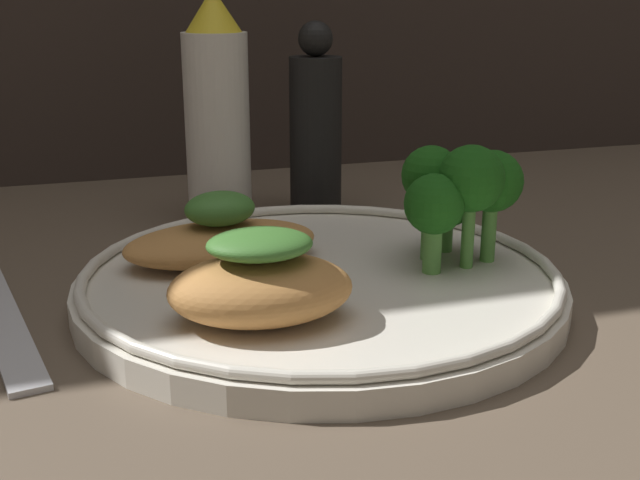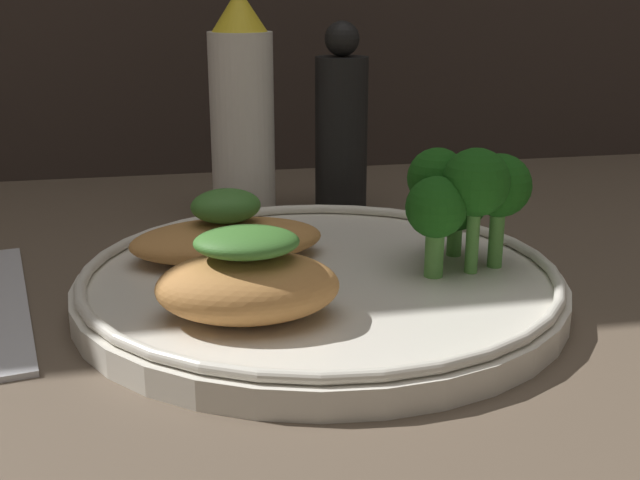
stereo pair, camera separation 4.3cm
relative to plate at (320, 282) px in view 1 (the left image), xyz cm
name	(u,v)px [view 1 (the left image)]	position (x,y,z in cm)	size (l,w,h in cm)	color
ground_plane	(320,308)	(0.00, 0.00, -1.49)	(180.00, 180.00, 1.00)	brown
plate	(320,282)	(0.00, 0.00, 0.00)	(26.25, 26.25, 2.00)	silver
grilled_meat_front	(261,283)	(-4.45, -5.01, 2.24)	(9.21, 7.02, 4.37)	#BC7F42
grilled_meat_middle	(221,239)	(-4.64, 3.84, 1.78)	(11.36, 6.76, 4.07)	#BC7F42
broccoli_bunch	(456,189)	(7.88, -0.07, 4.63)	(7.22, 6.62, 6.87)	#569942
sauce_bottle	(217,113)	(-2.17, 17.39, 6.80)	(4.58, 4.58, 16.27)	white
pepper_grinder	(316,128)	(5.13, 17.39, 5.36)	(3.86, 3.86, 14.03)	black
fork	(1,313)	(-16.46, 2.48, -0.69)	(5.23, 18.66, 0.60)	silver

